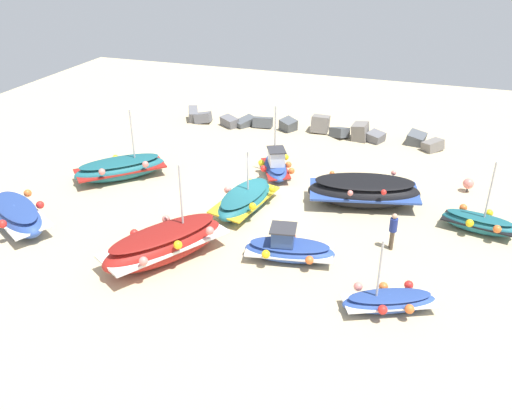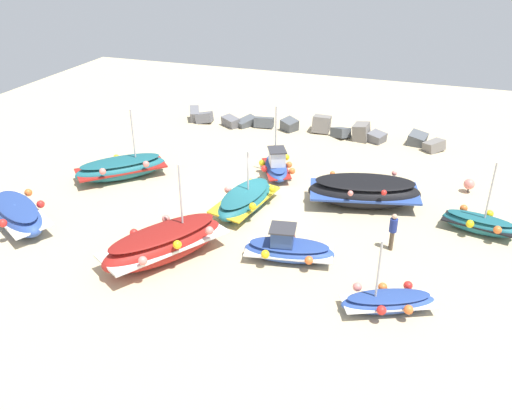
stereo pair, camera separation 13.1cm
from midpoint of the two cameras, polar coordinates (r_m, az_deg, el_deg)
name	(u,v)px [view 2 (the right image)]	position (r m, az deg, el deg)	size (l,w,h in m)	color
ground_plane	(253,199)	(26.21, -0.23, 0.68)	(49.86, 49.86, 0.00)	#C6B289
fishing_boat_0	(364,191)	(25.80, 11.54, 1.42)	(5.61, 3.28, 1.43)	black
fishing_boat_1	(288,249)	(21.37, 3.62, -4.65)	(3.77, 2.06, 1.43)	#2D4C9E
fishing_boat_2	(18,214)	(25.74, -23.79, -0.89)	(4.49, 3.56, 1.24)	#2D4C9E
fishing_boat_3	(121,168)	(29.02, -13.98, 3.83)	(4.52, 4.51, 3.62)	#1E6670
fishing_boat_4	(388,301)	(19.34, 14.01, -9.87)	(3.47, 2.39, 2.84)	#2D4C9E
fishing_boat_5	(164,243)	(21.50, -9.55, -4.01)	(4.33, 5.44, 3.87)	maroon
fishing_boat_6	(276,166)	(28.51, 2.30, 4.15)	(2.41, 3.29, 3.72)	#2D4C9E
fishing_boat_7	(479,223)	(25.11, 22.70, -1.80)	(3.27, 1.99, 3.34)	#1E6670
fishing_boat_8	(245,199)	(25.03, -1.00, 0.59)	(2.41, 4.39, 2.83)	#1E6670
person_walking	(393,229)	(22.44, 14.47, -2.50)	(0.32, 0.32, 1.63)	brown
breakwater_rocks	(308,127)	(34.84, 5.61, 8.20)	(17.00, 2.50, 1.26)	slate
mooring_buoy_0	(469,184)	(28.70, 21.79, 2.06)	(0.53, 0.53, 0.71)	#3F3F42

